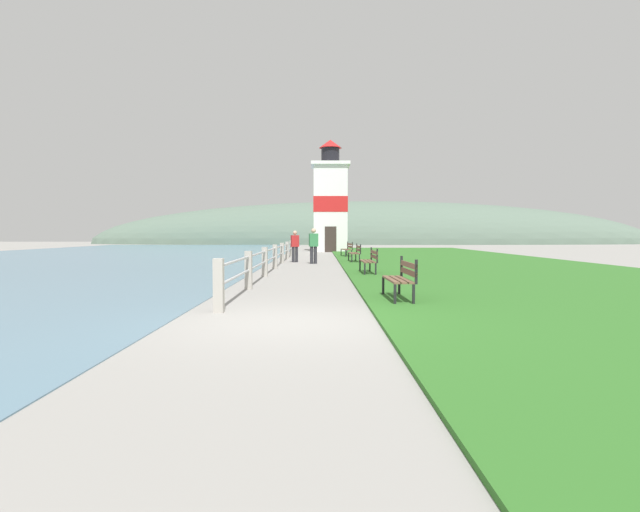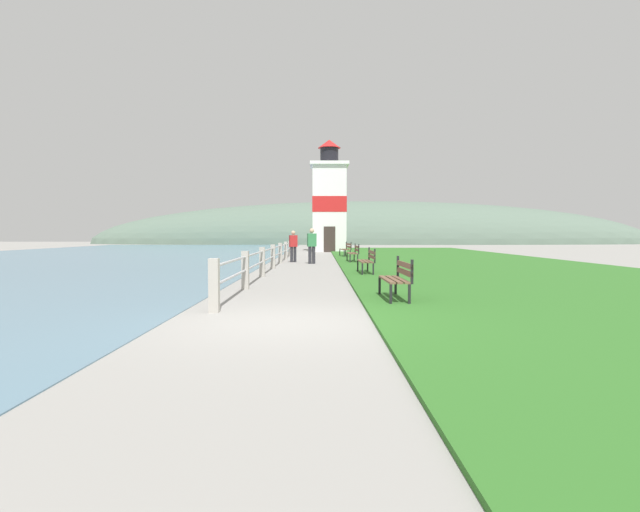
% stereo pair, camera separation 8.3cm
% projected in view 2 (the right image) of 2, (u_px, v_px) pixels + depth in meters
% --- Properties ---
extents(ground_plane, '(160.00, 160.00, 0.00)m').
position_uv_depth(ground_plane, '(285.00, 322.00, 8.17)').
color(ground_plane, gray).
extents(grass_verge, '(12.00, 48.93, 0.06)m').
position_uv_depth(grass_verge, '(461.00, 263.00, 24.45)').
color(grass_verge, '#2D6623').
rests_on(grass_verge, ground_plane).
extents(water_strip, '(24.00, 78.29, 0.01)m').
position_uv_depth(water_strip, '(26.00, 263.00, 24.50)').
color(water_strip, slate).
rests_on(water_strip, ground_plane).
extents(seawall_railing, '(0.18, 26.91, 1.00)m').
position_uv_depth(seawall_railing, '(278.00, 253.00, 22.50)').
color(seawall_railing, '#A8A399').
rests_on(seawall_railing, ground_plane).
extents(park_bench_near, '(0.51, 1.64, 0.94)m').
position_uv_depth(park_bench_near, '(399.00, 276.00, 10.65)').
color(park_bench_near, brown).
rests_on(park_bench_near, ground_plane).
extents(park_bench_midway, '(0.49, 1.80, 0.94)m').
position_uv_depth(park_bench_midway, '(369.00, 259.00, 17.69)').
color(park_bench_midway, brown).
rests_on(park_bench_midway, ground_plane).
extents(park_bench_far, '(0.52, 1.87, 0.94)m').
position_uv_depth(park_bench_far, '(355.00, 252.00, 24.95)').
color(park_bench_far, brown).
rests_on(park_bench_far, ground_plane).
extents(park_bench_by_lighthouse, '(0.67, 1.76, 0.94)m').
position_uv_depth(park_bench_by_lighthouse, '(348.00, 248.00, 30.86)').
color(park_bench_by_lighthouse, brown).
rests_on(park_bench_by_lighthouse, ground_plane).
extents(lighthouse, '(3.05, 3.05, 8.94)m').
position_uv_depth(lighthouse, '(330.00, 203.00, 40.04)').
color(lighthouse, white).
rests_on(lighthouse, ground_plane).
extents(person_strolling, '(0.46, 0.32, 1.70)m').
position_uv_depth(person_strolling, '(313.00, 245.00, 23.90)').
color(person_strolling, '#28282D').
rests_on(person_strolling, ground_plane).
extents(person_by_railing, '(0.44, 0.33, 1.60)m').
position_uv_depth(person_by_railing, '(295.00, 245.00, 25.25)').
color(person_by_railing, '#28282D').
rests_on(person_by_railing, ground_plane).
extents(distant_hillside, '(80.00, 16.00, 12.00)m').
position_uv_depth(distant_hillside, '(373.00, 244.00, 70.71)').
color(distant_hillside, '#566B5B').
rests_on(distant_hillside, ground_plane).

